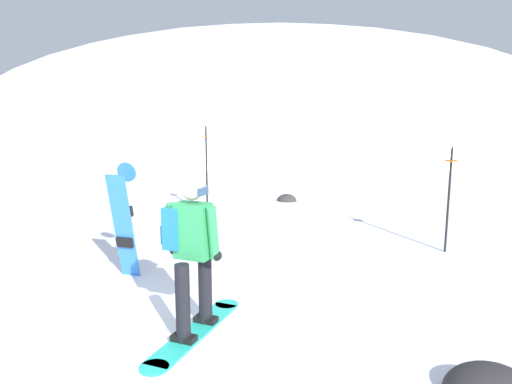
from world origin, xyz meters
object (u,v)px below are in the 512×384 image
object	(u,v)px
snowboarder_main	(191,250)
piste_marker_far	(207,164)
spare_snowboard	(124,221)
piste_marker_near	(449,191)
rock_dark	(287,201)

from	to	relation	value
snowboarder_main	piste_marker_far	xyz separation A→B (m)	(-1.89, 5.12, 0.22)
spare_snowboard	piste_marker_far	distance (m)	3.87
spare_snowboard	piste_marker_far	world-z (taller)	piste_marker_far
piste_marker_near	rock_dark	xyz separation A→B (m)	(-3.46, 3.39, -1.02)
snowboarder_main	piste_marker_far	world-z (taller)	piste_marker_far
snowboarder_main	piste_marker_near	xyz separation A→B (m)	(2.84, 3.86, 0.10)
snowboarder_main	spare_snowboard	distance (m)	2.02
piste_marker_near	piste_marker_far	world-z (taller)	piste_marker_far
snowboarder_main	piste_marker_near	world-z (taller)	piste_marker_near
rock_dark	piste_marker_near	bearing A→B (deg)	-44.46
spare_snowboard	piste_marker_near	bearing A→B (deg)	30.39
snowboarder_main	rock_dark	bearing A→B (deg)	94.89
spare_snowboard	snowboarder_main	bearing A→B (deg)	-39.20
spare_snowboard	piste_marker_near	distance (m)	5.11
piste_marker_near	rock_dark	world-z (taller)	piste_marker_near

